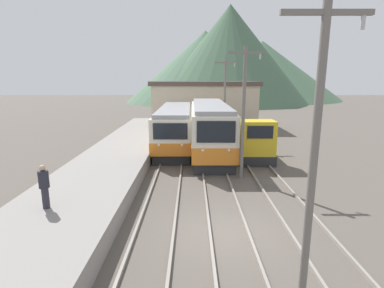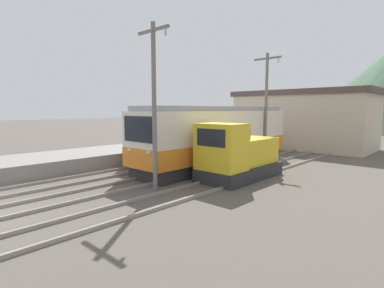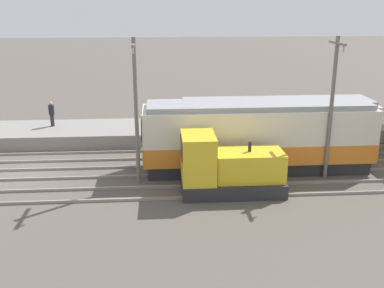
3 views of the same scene
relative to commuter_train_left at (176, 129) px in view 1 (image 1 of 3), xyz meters
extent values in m
plane|color=#564F47|center=(2.60, -14.67, -1.59)|extent=(200.00, 200.00, 0.00)
cube|color=gray|center=(-3.65, -14.67, -1.14)|extent=(4.50, 54.00, 0.90)
cube|color=gray|center=(-0.72, -14.67, -1.52)|extent=(0.10, 60.00, 0.14)
cube|color=gray|center=(0.72, -14.67, -1.52)|extent=(0.10, 60.00, 0.14)
cube|color=gray|center=(2.08, -14.67, -1.52)|extent=(0.10, 60.00, 0.14)
cube|color=gray|center=(3.52, -14.67, -1.52)|extent=(0.10, 60.00, 0.14)
cube|color=gray|center=(5.08, -14.67, -1.52)|extent=(0.10, 60.00, 0.14)
cube|color=gray|center=(6.52, -14.67, -1.52)|extent=(0.10, 60.00, 0.14)
cube|color=#28282B|center=(0.00, 0.01, -1.24)|extent=(2.58, 11.44, 0.70)
cube|color=silver|center=(0.00, 0.01, 0.32)|extent=(2.80, 11.91, 2.42)
cube|color=orange|center=(0.00, 0.01, -0.45)|extent=(2.84, 11.95, 0.87)
cube|color=black|center=(0.00, -5.98, 0.80)|extent=(2.24, 0.06, 1.06)
sphere|color=silver|center=(-0.77, -5.99, -0.12)|extent=(0.18, 0.18, 0.18)
sphere|color=silver|center=(0.77, -5.99, -0.12)|extent=(0.18, 0.18, 0.18)
cube|color=#939399|center=(0.00, 0.01, 1.67)|extent=(2.46, 11.44, 0.28)
cube|color=#28282B|center=(2.80, -1.76, -1.24)|extent=(2.58, 12.05, 0.70)
cube|color=silver|center=(2.80, -1.76, 0.55)|extent=(2.80, 12.56, 2.88)
cube|color=orange|center=(2.80, -1.76, -0.37)|extent=(2.84, 12.60, 1.04)
cube|color=black|center=(2.80, -8.07, 1.13)|extent=(2.24, 0.06, 1.27)
sphere|color=silver|center=(2.03, -8.08, 0.03)|extent=(0.18, 0.18, 0.18)
sphere|color=silver|center=(3.57, -8.08, 0.03)|extent=(0.18, 0.18, 0.18)
cube|color=#939399|center=(2.80, -1.76, 2.13)|extent=(2.46, 12.05, 0.28)
cube|color=#28282B|center=(5.80, -3.61, -1.24)|extent=(2.40, 5.01, 0.70)
cube|color=gold|center=(5.80, -5.31, 0.26)|extent=(2.28, 1.60, 2.30)
cube|color=black|center=(5.80, -6.13, 0.77)|extent=(1.68, 0.04, 0.83)
cube|color=gold|center=(5.80, -2.81, -0.19)|extent=(1.92, 3.31, 1.40)
cylinder|color=black|center=(5.80, -2.81, 0.76)|extent=(0.16, 0.16, 0.50)
cylinder|color=slate|center=(4.30, -18.22, 2.14)|extent=(0.20, 0.20, 7.45)
cube|color=slate|center=(4.30, -18.22, 5.51)|extent=(2.00, 0.12, 0.12)
cylinder|color=#B2B2B7|center=(5.10, -18.22, 5.31)|extent=(0.10, 0.10, 0.30)
cylinder|color=slate|center=(4.30, -8.28, 2.14)|extent=(0.20, 0.20, 7.45)
cube|color=slate|center=(4.30, -8.28, 5.51)|extent=(2.00, 0.12, 0.12)
cylinder|color=#B2B2B7|center=(5.10, -8.28, 5.31)|extent=(0.10, 0.10, 0.30)
cylinder|color=slate|center=(4.30, 1.66, 2.14)|extent=(0.20, 0.20, 7.45)
cube|color=slate|center=(4.30, 1.66, 5.51)|extent=(2.00, 0.12, 0.12)
cylinder|color=#B2B2B7|center=(5.10, 1.66, 5.31)|extent=(0.10, 0.10, 0.30)
cylinder|color=#282833|center=(-4.13, -14.46, -0.28)|extent=(0.26, 0.26, 0.82)
cylinder|color=#23232D|center=(-4.13, -14.46, 0.46)|extent=(0.38, 0.38, 0.66)
sphere|color=tan|center=(-4.13, -14.46, 0.90)|extent=(0.22, 0.22, 0.22)
cube|color=beige|center=(2.88, 11.33, 0.88)|extent=(12.00, 6.00, 4.94)
cube|color=#51423D|center=(2.88, 11.33, 3.60)|extent=(12.60, 6.30, 0.50)
cone|color=#47664C|center=(10.33, 49.19, 9.76)|extent=(37.34, 37.34, 22.71)
cone|color=#517056|center=(4.78, 54.01, 7.22)|extent=(40.38, 40.38, 17.61)
cone|color=#47664C|center=(21.25, 63.03, 6.52)|extent=(43.78, 43.78, 16.21)
camera|label=1|loc=(1.41, -25.08, 4.11)|focal=28.00mm
camera|label=2|loc=(14.70, -16.96, 2.10)|focal=28.00mm
camera|label=3|loc=(26.18, -7.10, 7.43)|focal=42.00mm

